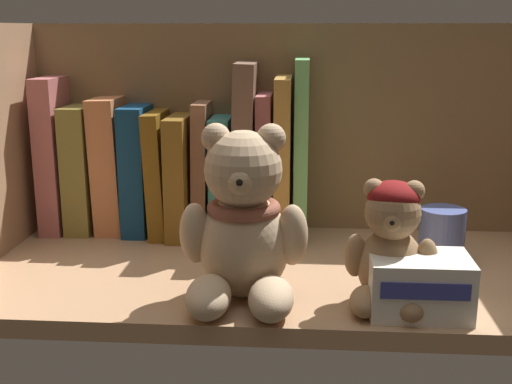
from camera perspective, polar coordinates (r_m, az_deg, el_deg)
The scene contains 18 objects.
shelf_board at distance 76.24cm, azimuth 2.51°, elevation -7.28°, with size 68.11×31.59×2.00cm, color #A87F5B.
shelf_back_panel at distance 88.54cm, azimuth 2.93°, elevation 4.91°, with size 70.51×1.20×29.34cm, color olive.
book_0 at distance 92.45cm, azimuth -16.84°, elevation 3.21°, with size 2.84×10.54×20.57cm, color #AE5F5F.
book_1 at distance 91.60cm, azimuth -14.69°, elevation 2.07°, with size 3.38×10.07×16.86cm, color olive.
book_2 at distance 90.32cm, azimuth -12.38°, elevation 2.38°, with size 3.53×9.39×17.91cm, color #C97849.
book_3 at distance 89.42cm, azimuth -10.04°, elevation 2.07°, with size 3.17×10.83×16.97cm, color navy.
book_4 at distance 88.79cm, azimuth -8.11°, elevation 1.85°, with size 2.12×13.01×16.32cm, color brown.
book_5 at distance 88.29cm, azimuth -6.33°, elevation 1.67°, with size 2.61×14.40×15.84cm, color brown.
book_6 at distance 87.67cm, azimuth -4.62°, elevation 2.17°, with size 1.90×9.27×17.46cm, color #926044.
book_7 at distance 87.51cm, azimuth -2.88°, elevation 1.55°, with size 2.59×10.76×15.60cm, color #33766E.
book_8 at distance 86.50cm, azimuth -0.93°, elevation 3.78°, with size 2.58×12.17×22.57cm, color brown.
book_9 at distance 86.68cm, azimuth 0.83°, elevation 2.47°, with size 1.89×10.94×18.64cm, color #985151.
book_10 at distance 86.36cm, azimuth 2.40°, elevation 3.17°, with size 2.00×14.93×20.85cm, color #A37633.
book_11 at distance 86.13cm, azimuth 3.94°, elevation 3.86°, with size 1.74×11.75×23.06cm, color #6EBA6C.
teddy_bear_larger at distance 64.86cm, azimuth -1.13°, elevation -3.08°, with size 12.90×13.02×17.82cm.
teddy_bear_smaller at distance 65.46cm, azimuth 11.66°, elevation -4.71°, with size 9.33×9.64×12.61cm.
pillar_candle at distance 80.66cm, azimuth 15.86°, elevation -3.53°, with size 5.33×5.33×6.18cm, color #4C5B99.
small_product_box at distance 65.24cm, azimuth 13.98°, elevation -7.84°, with size 9.53×6.78×5.69cm.
Camera 1 is at (1.87, -71.01, 28.69)cm, focal length 45.99 mm.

